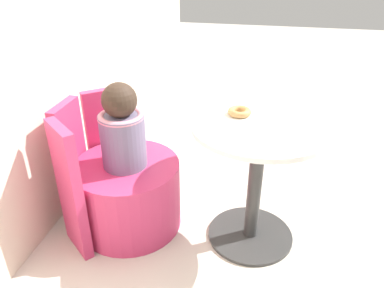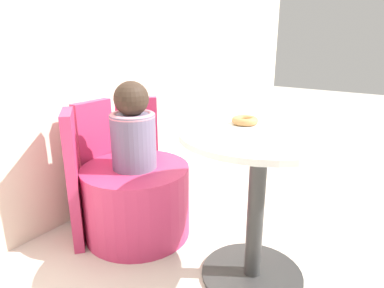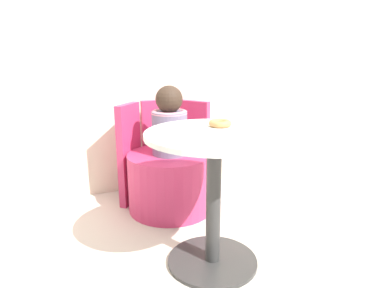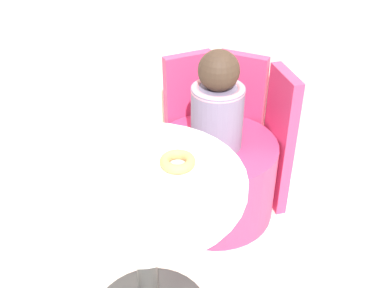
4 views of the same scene
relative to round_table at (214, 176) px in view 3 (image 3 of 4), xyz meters
name	(u,v)px [view 3 (image 3 of 4)]	position (x,y,z in m)	size (l,w,h in m)	color
ground_plane	(201,265)	(-0.06, 0.00, -0.47)	(12.00, 12.00, 0.00)	beige
back_wall	(146,29)	(-0.06, 1.13, 0.73)	(6.00, 0.06, 2.40)	beige
round_table	(214,176)	(0.00, 0.00, 0.00)	(0.66, 0.66, 0.69)	#333333
tub_chair	(171,181)	(-0.03, 0.68, -0.28)	(0.57, 0.57, 0.39)	#C63360
booth_backrest	(161,150)	(-0.03, 0.91, -0.12)	(0.67, 0.24, 0.71)	#C63360
child_figure	(169,123)	(-0.03, 0.68, 0.13)	(0.23, 0.23, 0.45)	slate
donut	(220,123)	(0.07, 0.10, 0.23)	(0.11, 0.11, 0.03)	tan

